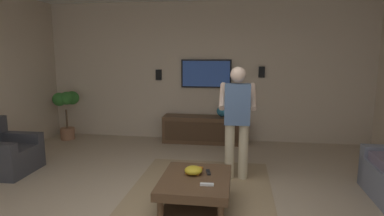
# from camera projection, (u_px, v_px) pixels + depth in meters

# --- Properties ---
(wall_back_tv) EXTENTS (0.10, 6.93, 2.88)m
(wall_back_tv) POSITION_uv_depth(u_px,v_px,m) (205.00, 72.00, 6.79)
(wall_back_tv) COLOR #C6B299
(wall_back_tv) RESTS_ON ground
(area_rug) EXTENTS (3.03, 1.88, 0.01)m
(area_rug) POSITION_uv_depth(u_px,v_px,m) (198.00, 201.00, 4.01)
(area_rug) COLOR #9E8460
(area_rug) RESTS_ON ground
(armchair) EXTENTS (0.81, 0.82, 0.82)m
(armchair) POSITION_uv_depth(u_px,v_px,m) (3.00, 155.00, 4.97)
(armchair) COLOR #38383D
(armchair) RESTS_ON ground
(coffee_table) EXTENTS (1.00, 0.80, 0.40)m
(coffee_table) POSITION_uv_depth(u_px,v_px,m) (196.00, 186.00, 3.77)
(coffee_table) COLOR #513823
(coffee_table) RESTS_ON ground
(media_console) EXTENTS (0.45, 1.70, 0.55)m
(media_console) POSITION_uv_depth(u_px,v_px,m) (205.00, 129.00, 6.65)
(media_console) COLOR #513823
(media_console) RESTS_ON ground
(tv) EXTENTS (0.05, 1.04, 0.59)m
(tv) POSITION_uv_depth(u_px,v_px,m) (206.00, 74.00, 6.70)
(tv) COLOR black
(person_standing) EXTENTS (0.53, 0.54, 1.64)m
(person_standing) POSITION_uv_depth(u_px,v_px,m) (237.00, 116.00, 4.63)
(person_standing) COLOR #C6B793
(person_standing) RESTS_ON ground
(potted_plant_tall) EXTENTS (0.55, 0.42, 1.04)m
(potted_plant_tall) POSITION_uv_depth(u_px,v_px,m) (67.00, 107.00, 6.82)
(potted_plant_tall) COLOR #9E6B4C
(potted_plant_tall) RESTS_ON ground
(bowl) EXTENTS (0.21, 0.21, 0.10)m
(bowl) POSITION_uv_depth(u_px,v_px,m) (193.00, 170.00, 3.84)
(bowl) COLOR gold
(bowl) RESTS_ON coffee_table
(remote_white) EXTENTS (0.05, 0.15, 0.02)m
(remote_white) POSITION_uv_depth(u_px,v_px,m) (207.00, 184.00, 3.52)
(remote_white) COLOR white
(remote_white) RESTS_ON coffee_table
(remote_black) EXTENTS (0.16, 0.07, 0.02)m
(remote_black) POSITION_uv_depth(u_px,v_px,m) (208.00, 172.00, 3.88)
(remote_black) COLOR black
(remote_black) RESTS_ON coffee_table
(book) EXTENTS (0.24, 0.19, 0.04)m
(book) POSITION_uv_depth(u_px,v_px,m) (194.00, 170.00, 3.92)
(book) COLOR orange
(book) RESTS_ON coffee_table
(vase_round) EXTENTS (0.22, 0.22, 0.22)m
(vase_round) POSITION_uv_depth(u_px,v_px,m) (222.00, 111.00, 6.58)
(vase_round) COLOR teal
(vase_round) RESTS_ON media_console
(wall_speaker_left) EXTENTS (0.06, 0.12, 0.22)m
(wall_speaker_left) POSITION_uv_depth(u_px,v_px,m) (262.00, 72.00, 6.54)
(wall_speaker_left) COLOR black
(wall_speaker_right) EXTENTS (0.06, 0.12, 0.22)m
(wall_speaker_right) POSITION_uv_depth(u_px,v_px,m) (159.00, 75.00, 6.87)
(wall_speaker_right) COLOR black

